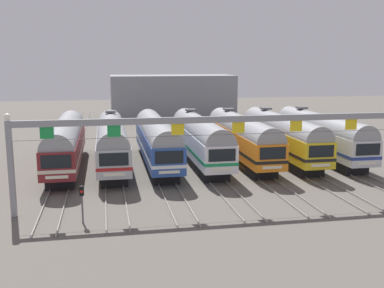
% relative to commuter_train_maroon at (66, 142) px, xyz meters
% --- Properties ---
extents(ground_plane, '(160.00, 160.00, 0.00)m').
position_rel_commuter_train_maroon_xyz_m(ground_plane, '(13.12, 0.01, -2.69)').
color(ground_plane, '#5B564F').
extents(track_bed, '(27.75, 70.00, 0.15)m').
position_rel_commuter_train_maroon_xyz_m(track_bed, '(13.12, 17.01, -2.61)').
color(track_bed, gray).
rests_on(track_bed, ground).
extents(commuter_train_maroon, '(2.88, 18.06, 4.77)m').
position_rel_commuter_train_maroon_xyz_m(commuter_train_maroon, '(0.00, 0.00, 0.00)').
color(commuter_train_maroon, maroon).
rests_on(commuter_train_maroon, ground).
extents(commuter_train_stainless, '(2.88, 18.06, 5.05)m').
position_rel_commuter_train_maroon_xyz_m(commuter_train_stainless, '(4.37, 0.00, 0.00)').
color(commuter_train_stainless, '#B2B5BA').
rests_on(commuter_train_stainless, ground).
extents(commuter_train_blue, '(2.88, 18.06, 4.77)m').
position_rel_commuter_train_maroon_xyz_m(commuter_train_blue, '(8.75, 0.00, 0.00)').
color(commuter_train_blue, '#284C9E').
rests_on(commuter_train_blue, ground).
extents(commuter_train_white, '(2.88, 18.06, 5.05)m').
position_rel_commuter_train_maroon_xyz_m(commuter_train_white, '(13.12, 0.00, 0.00)').
color(commuter_train_white, white).
rests_on(commuter_train_white, ground).
extents(commuter_train_orange, '(2.88, 18.06, 5.05)m').
position_rel_commuter_train_maroon_xyz_m(commuter_train_orange, '(17.50, 0.00, 0.00)').
color(commuter_train_orange, orange).
rests_on(commuter_train_orange, ground).
extents(commuter_train_yellow, '(2.88, 18.06, 5.05)m').
position_rel_commuter_train_maroon_xyz_m(commuter_train_yellow, '(21.87, 0.00, 0.00)').
color(commuter_train_yellow, gold).
rests_on(commuter_train_yellow, ground).
extents(commuter_train_silver, '(2.88, 18.06, 5.05)m').
position_rel_commuter_train_maroon_xyz_m(commuter_train_silver, '(26.25, 0.00, 0.00)').
color(commuter_train_silver, silver).
rests_on(commuter_train_silver, ground).
extents(catenary_gantry, '(31.49, 0.44, 6.97)m').
position_rel_commuter_train_maroon_xyz_m(catenary_gantry, '(13.12, -13.49, 2.78)').
color(catenary_gantry, gray).
rests_on(catenary_gantry, ground).
extents(yard_signal_mast, '(0.28, 0.35, 2.49)m').
position_rel_commuter_train_maroon_xyz_m(yard_signal_mast, '(2.19, -15.64, -0.93)').
color(yard_signal_mast, '#59595E').
rests_on(yard_signal_mast, ground).
extents(maintenance_building, '(22.63, 10.00, 7.65)m').
position_rel_commuter_train_maroon_xyz_m(maintenance_building, '(16.23, 40.72, 1.14)').
color(maintenance_building, gray).
rests_on(maintenance_building, ground).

